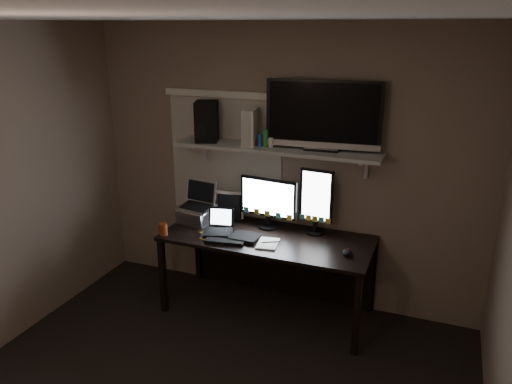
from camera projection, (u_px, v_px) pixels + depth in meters
The scene contains 19 objects.
ceiling at pixel (171, 17), 2.47m from camera, with size 3.60×3.60×0.00m, color silver.
back_wall at pixel (282, 168), 4.46m from camera, with size 3.60×3.60×0.00m, color #796657.
window_blinds at pixel (225, 157), 4.62m from camera, with size 1.10×0.02×1.10m, color beige.
desk at pixel (272, 250), 4.46m from camera, with size 1.80×0.75×0.73m.
wall_shelf at pixel (276, 149), 4.24m from camera, with size 1.80×0.35×0.03m, color #A6A6A1.
monitor_landscape at pixel (268, 203), 4.42m from camera, with size 0.54×0.06×0.47m, color black.
monitor_portrait at pixel (316, 201), 4.28m from camera, with size 0.29×0.06×0.59m, color black.
keyboard at pixel (231, 235), 4.29m from camera, with size 0.51×0.20×0.03m, color black.
mouse at pixel (347, 252), 3.95m from camera, with size 0.07×0.12×0.04m, color black.
notepad at pixel (268, 244), 4.15m from camera, with size 0.17×0.23×0.01m, color white.
tablet at pixel (222, 218), 4.46m from camera, with size 0.22×0.09×0.20m, color black.
file_sorter at pixel (230, 206), 4.63m from camera, with size 0.22×0.10×0.27m, color black.
laptop at pixel (196, 203), 4.56m from camera, with size 0.33×0.27×0.37m, color silver.
cup at pixel (163, 229), 4.32m from camera, with size 0.07×0.07×0.11m, color maroon.
sticky_notes at pixel (212, 235), 4.33m from camera, with size 0.27×0.20×0.00m, color gold, non-canonical shape.
tv at pixel (323, 116), 4.05m from camera, with size 0.95×0.17×0.57m, color black.
game_console at pixel (252, 127), 4.26m from camera, with size 0.08×0.26×0.31m, color silver.
speaker at pixel (207, 121), 4.40m from camera, with size 0.19×0.23×0.35m, color black.
bottles at pixel (263, 138), 4.22m from camera, with size 0.24×0.05×0.15m, color #A50F0C, non-canonical shape.
Camera 1 is at (1.35, -2.29, 2.47)m, focal length 35.00 mm.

